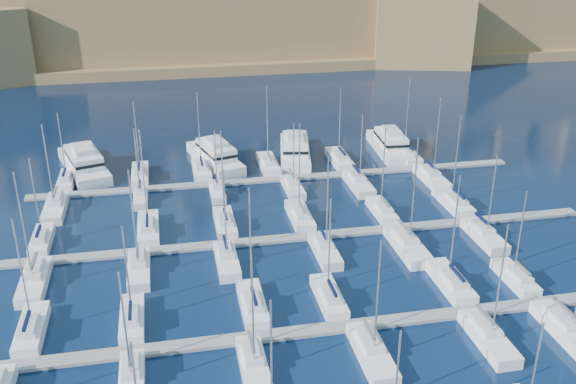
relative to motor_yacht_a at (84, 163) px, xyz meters
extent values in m
plane|color=black|center=(33.56, -42.64, -1.73)|extent=(600.00, 600.00, 0.00)
cube|color=slate|center=(33.56, -54.64, -1.53)|extent=(84.00, 2.00, 0.40)
cube|color=slate|center=(33.56, -32.64, -1.53)|extent=(84.00, 2.00, 0.40)
cube|color=slate|center=(33.56, -10.64, -1.53)|extent=(84.00, 2.00, 0.40)
cylinder|color=#9EA0A8|center=(21.60, -70.40, 6.53)|extent=(0.18, 0.18, 13.77)
cylinder|color=#9EA0A8|center=(32.10, -71.31, 4.66)|extent=(0.18, 0.18, 10.19)
cylinder|color=#9EA0A8|center=(44.84, -71.52, 4.22)|extent=(0.18, 0.18, 9.35)
cube|color=white|center=(-1.36, -49.06, -1.20)|extent=(2.75, 9.16, 1.66)
cube|color=silver|center=(-1.36, -49.97, -0.02)|extent=(1.92, 4.12, 0.70)
cylinder|color=#9EA0A8|center=(-1.36, -48.60, 5.88)|extent=(0.18, 0.18, 12.50)
cube|color=black|center=(-1.36, -50.43, 1.03)|extent=(0.35, 3.67, 0.35)
cube|color=white|center=(9.38, -49.23, -1.21)|extent=(2.64, 8.81, 1.64)
cube|color=silver|center=(9.38, -50.11, -0.04)|extent=(1.85, 3.97, 0.70)
cylinder|color=#9EA0A8|center=(9.38, -48.79, 5.00)|extent=(0.18, 0.18, 10.77)
cube|color=black|center=(9.38, -50.55, 1.01)|extent=(0.35, 3.53, 0.35)
cube|color=white|center=(23.06, -48.99, -1.19)|extent=(2.79, 9.29, 1.66)
cube|color=silver|center=(23.06, -49.92, -0.01)|extent=(1.95, 4.18, 0.70)
cylinder|color=#9EA0A8|center=(23.06, -48.53, 6.58)|extent=(0.18, 0.18, 13.88)
cube|color=black|center=(23.06, -50.39, 1.04)|extent=(0.35, 3.71, 0.35)
cube|color=white|center=(32.17, -49.20, -1.20)|extent=(2.66, 8.87, 1.64)
cube|color=silver|center=(32.17, -50.09, -0.03)|extent=(1.86, 3.99, 0.70)
cylinder|color=#9EA0A8|center=(32.17, -48.76, 5.54)|extent=(0.18, 0.18, 11.85)
cube|color=black|center=(32.17, -50.53, 1.02)|extent=(0.35, 3.55, 0.35)
cube|color=white|center=(47.72, -48.81, -1.19)|extent=(2.89, 9.64, 1.68)
cube|color=silver|center=(47.72, -49.78, 0.01)|extent=(2.03, 4.34, 0.70)
cylinder|color=#9EA0A8|center=(47.72, -48.33, 6.29)|extent=(0.18, 0.18, 13.28)
cube|color=black|center=(47.72, -50.26, 1.06)|extent=(0.35, 3.86, 0.35)
cube|color=white|center=(56.11, -49.50, -1.22)|extent=(2.48, 8.28, 1.61)
cube|color=silver|center=(56.11, -50.32, -0.06)|extent=(1.74, 3.73, 0.70)
cylinder|color=#9EA0A8|center=(56.11, -49.08, 5.07)|extent=(0.18, 0.18, 10.96)
cube|color=#595B60|center=(56.11, -50.74, 0.99)|extent=(0.35, 3.31, 0.35)
cube|color=white|center=(9.59, -59.68, -1.22)|extent=(2.42, 8.08, 1.60)
cube|color=silver|center=(9.59, -58.87, -0.07)|extent=(1.70, 3.64, 0.70)
cylinder|color=#9EA0A8|center=(9.59, -60.08, 5.44)|extent=(0.18, 0.18, 11.73)
cube|color=#595B60|center=(9.59, -58.46, 0.98)|extent=(0.35, 3.23, 0.35)
cube|color=white|center=(21.53, -60.03, -1.21)|extent=(2.64, 8.79, 1.64)
cube|color=silver|center=(21.53, -59.15, -0.04)|extent=(1.85, 3.95, 0.70)
cylinder|color=#9EA0A8|center=(21.53, -60.47, 5.66)|extent=(0.18, 0.18, 12.10)
cube|color=#595B60|center=(21.53, -58.71, 1.01)|extent=(0.35, 3.52, 0.35)
cube|color=white|center=(33.84, -60.43, -1.19)|extent=(2.88, 9.58, 1.68)
cube|color=silver|center=(33.84, -59.47, 0.00)|extent=(2.01, 4.31, 0.70)
cylinder|color=#9EA0A8|center=(33.84, -60.91, 6.04)|extent=(0.18, 0.18, 12.78)
cube|color=#595B60|center=(33.84, -58.99, 1.05)|extent=(0.35, 3.83, 0.35)
cube|color=white|center=(46.92, -60.33, -1.19)|extent=(2.82, 9.40, 1.67)
cube|color=silver|center=(46.92, -59.39, -0.01)|extent=(1.97, 4.23, 0.70)
cylinder|color=#9EA0A8|center=(46.92, -60.80, 6.22)|extent=(0.18, 0.18, 13.15)
cube|color=#595B60|center=(46.92, -58.92, 1.04)|extent=(0.35, 3.76, 0.35)
cube|color=white|center=(55.99, -60.88, -1.16)|extent=(3.15, 10.49, 1.72)
cube|color=silver|center=(55.99, -59.83, 0.05)|extent=(2.20, 4.72, 0.70)
cube|color=#595B60|center=(55.99, -59.31, 1.10)|extent=(0.35, 4.19, 0.35)
cube|color=white|center=(-3.37, -27.36, -1.21)|extent=(2.56, 8.55, 1.63)
cube|color=silver|center=(-3.37, -28.22, -0.05)|extent=(1.80, 3.85, 0.70)
cylinder|color=#9EA0A8|center=(-3.37, -26.93, 5.28)|extent=(0.18, 0.18, 11.36)
cube|color=black|center=(-3.37, -28.64, 1.00)|extent=(0.35, 3.42, 0.35)
cube|color=white|center=(11.16, -26.65, -1.18)|extent=(2.99, 9.97, 1.70)
cube|color=silver|center=(11.16, -27.65, 0.02)|extent=(2.09, 4.49, 0.70)
cylinder|color=#9EA0A8|center=(11.16, -26.15, 6.73)|extent=(0.18, 0.18, 14.11)
cube|color=black|center=(11.16, -28.15, 1.07)|extent=(0.35, 3.99, 0.35)
cube|color=white|center=(22.20, -26.99, -1.19)|extent=(2.79, 9.29, 1.66)
cube|color=silver|center=(22.20, -27.92, -0.01)|extent=(1.95, 4.18, 0.70)
cylinder|color=#9EA0A8|center=(22.20, -26.53, 6.30)|extent=(0.18, 0.18, 13.33)
cube|color=black|center=(22.20, -28.38, 1.04)|extent=(0.35, 3.72, 0.35)
cube|color=white|center=(33.51, -26.83, -1.19)|extent=(2.88, 9.62, 1.68)
cube|color=silver|center=(33.51, -27.79, 0.00)|extent=(2.02, 4.33, 0.70)
cylinder|color=#9EA0A8|center=(33.51, -26.35, 6.47)|extent=(0.18, 0.18, 13.64)
cube|color=#595B60|center=(33.51, -28.27, 1.05)|extent=(0.35, 3.85, 0.35)
cube|color=white|center=(46.22, -27.38, -1.21)|extent=(2.55, 8.51, 1.63)
cube|color=silver|center=(46.22, -28.23, -0.05)|extent=(1.79, 3.83, 0.70)
cylinder|color=#9EA0A8|center=(46.22, -26.96, 5.82)|extent=(0.18, 0.18, 12.43)
cube|color=#595B60|center=(46.22, -28.66, 1.00)|extent=(0.35, 3.40, 0.35)
cube|color=white|center=(58.28, -26.64, -1.18)|extent=(3.00, 9.99, 1.70)
cube|color=silver|center=(58.28, -27.64, 0.02)|extent=(2.10, 4.49, 0.70)
cylinder|color=#9EA0A8|center=(58.28, -26.14, 6.33)|extent=(0.18, 0.18, 13.32)
cube|color=black|center=(58.28, -28.14, 1.07)|extent=(0.35, 4.00, 0.35)
cube|color=white|center=(-2.65, -38.71, -1.17)|extent=(3.05, 10.15, 1.71)
cube|color=silver|center=(-2.65, -37.70, 0.03)|extent=(2.13, 4.57, 0.70)
cylinder|color=#9EA0A8|center=(-2.65, -39.22, 6.71)|extent=(0.18, 0.18, 14.05)
cube|color=#595B60|center=(-2.65, -37.19, 1.08)|extent=(0.35, 4.06, 0.35)
cube|color=white|center=(9.98, -38.27, -1.19)|extent=(2.78, 9.27, 1.66)
cube|color=silver|center=(9.98, -37.34, -0.01)|extent=(1.95, 4.17, 0.70)
cylinder|color=#9EA0A8|center=(9.98, -38.73, 6.24)|extent=(0.18, 0.18, 13.22)
cube|color=#595B60|center=(9.98, -36.88, 1.04)|extent=(0.35, 3.71, 0.35)
cube|color=white|center=(21.26, -38.23, -1.20)|extent=(2.76, 9.18, 1.66)
cube|color=silver|center=(21.26, -37.31, -0.02)|extent=(1.93, 4.13, 0.70)
cylinder|color=#9EA0A8|center=(21.26, -38.69, 5.85)|extent=(0.18, 0.18, 12.42)
cube|color=black|center=(21.26, -36.85, 1.03)|extent=(0.35, 3.67, 0.35)
cube|color=white|center=(34.54, -38.16, -1.20)|extent=(2.71, 9.04, 1.65)
cube|color=silver|center=(34.54, -37.25, -0.02)|extent=(1.90, 4.07, 0.70)
cylinder|color=#9EA0A8|center=(34.54, -38.61, 6.14)|extent=(0.18, 0.18, 13.04)
cube|color=black|center=(34.54, -36.80, 1.03)|extent=(0.35, 3.62, 0.35)
cube|color=white|center=(45.94, -39.08, -1.15)|extent=(3.27, 10.89, 1.74)
cube|color=silver|center=(45.94, -37.99, 0.07)|extent=(2.29, 4.90, 0.70)
cylinder|color=#9EA0A8|center=(45.94, -39.63, 7.25)|extent=(0.18, 0.18, 15.06)
cube|color=#595B60|center=(45.94, -37.45, 1.12)|extent=(0.35, 4.36, 0.35)
cube|color=white|center=(57.66, -38.36, -1.19)|extent=(2.84, 9.46, 1.67)
cube|color=silver|center=(57.66, -37.42, 0.00)|extent=(1.99, 4.26, 0.70)
cylinder|color=#9EA0A8|center=(57.66, -38.84, 5.47)|extent=(0.18, 0.18, 11.65)
cube|color=black|center=(57.66, -36.95, 1.05)|extent=(0.35, 3.78, 0.35)
cube|color=white|center=(-2.50, -5.37, -1.21)|extent=(2.56, 8.53, 1.63)
cube|color=silver|center=(-2.50, -6.23, -0.05)|extent=(1.79, 3.84, 0.70)
cylinder|color=#9EA0A8|center=(-2.50, -4.95, 5.19)|extent=(0.18, 0.18, 11.17)
cube|color=black|center=(-2.50, -6.65, 1.00)|extent=(0.35, 3.41, 0.35)
cube|color=white|center=(9.76, -4.94, -1.19)|extent=(2.82, 9.39, 1.67)
cube|color=silver|center=(9.76, -5.88, -0.01)|extent=(1.97, 4.23, 0.70)
cylinder|color=#9EA0A8|center=(9.76, -4.47, 5.77)|extent=(0.18, 0.18, 12.26)
cube|color=black|center=(9.76, -6.35, 1.04)|extent=(0.35, 3.76, 0.35)
cube|color=white|center=(20.43, -4.59, -1.17)|extent=(3.03, 10.09, 1.70)
cube|color=silver|center=(20.43, -5.60, 0.03)|extent=(2.12, 4.54, 0.70)
cylinder|color=#9EA0A8|center=(20.43, -4.08, 6.24)|extent=(0.18, 0.18, 13.13)
cube|color=black|center=(20.43, -6.10, 1.08)|extent=(0.35, 4.04, 0.35)
cube|color=white|center=(32.49, -4.58, -1.17)|extent=(3.03, 10.11, 1.71)
cube|color=silver|center=(32.49, -5.59, 0.03)|extent=(2.12, 4.55, 0.70)
cylinder|color=#9EA0A8|center=(32.49, -4.07, 6.50)|extent=(0.18, 0.18, 13.64)
cube|color=#595B60|center=(32.49, -6.10, 1.08)|extent=(0.35, 4.04, 0.35)
cube|color=white|center=(45.86, -4.51, -1.17)|extent=(3.07, 10.25, 1.71)
cube|color=silver|center=(45.86, -5.54, 0.04)|extent=(2.15, 4.61, 0.70)
cylinder|color=#9EA0A8|center=(45.86, -4.00, 5.89)|extent=(0.18, 0.18, 12.42)
cube|color=black|center=(45.86, -6.05, 1.09)|extent=(0.35, 4.10, 0.35)
cube|color=white|center=(58.75, -4.59, -1.17)|extent=(3.02, 10.08, 1.70)
cube|color=silver|center=(58.75, -5.60, 0.03)|extent=(2.12, 4.54, 0.70)
cylinder|color=#9EA0A8|center=(58.75, -4.09, 6.56)|extent=(0.18, 0.18, 13.77)
cube|color=black|center=(58.75, -6.11, 1.08)|extent=(0.35, 4.03, 0.35)
cube|color=white|center=(-2.91, -16.72, -1.17)|extent=(3.05, 10.16, 1.71)
cube|color=silver|center=(-2.91, -15.70, 0.03)|extent=(2.13, 4.57, 0.70)
cylinder|color=#9EA0A8|center=(-2.91, -17.22, 6.15)|extent=(0.18, 0.18, 12.93)
cube|color=#595B60|center=(-2.91, -15.19, 1.08)|extent=(0.35, 4.06, 0.35)
cube|color=white|center=(9.95, -15.27, -1.24)|extent=(2.18, 7.28, 1.56)
cube|color=silver|center=(9.95, -14.55, -0.11)|extent=(1.53, 3.27, 0.70)
cylinder|color=#9EA0A8|center=(9.95, -15.64, 5.10)|extent=(0.18, 0.18, 11.13)
cube|color=black|center=(9.95, -14.18, 0.94)|extent=(0.35, 2.91, 0.35)
cube|color=white|center=(22.20, -15.35, -1.24)|extent=(2.23, 7.44, 1.57)
cube|color=silver|center=(22.20, -14.61, -0.10)|extent=(1.56, 3.35, 0.70)
cylinder|color=#9EA0A8|center=(22.20, -15.73, 4.61)|extent=(0.18, 0.18, 10.12)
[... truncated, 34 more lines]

